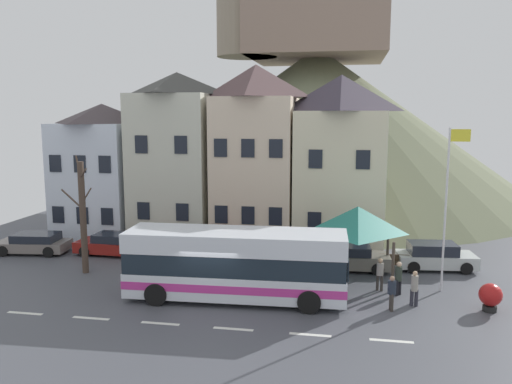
% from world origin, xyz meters
% --- Properties ---
extents(ground_plane, '(40.00, 60.00, 0.07)m').
position_xyz_m(ground_plane, '(0.00, -0.00, -0.03)').
color(ground_plane, '#4B4D55').
extents(townhouse_00, '(5.11, 6.55, 9.01)m').
position_xyz_m(townhouse_00, '(-11.02, 12.24, 4.51)').
color(townhouse_00, silver).
rests_on(townhouse_00, ground_plane).
extents(townhouse_01, '(5.09, 6.52, 11.05)m').
position_xyz_m(townhouse_01, '(-5.56, 12.23, 5.53)').
color(townhouse_01, beige).
rests_on(townhouse_01, ground_plane).
extents(townhouse_02, '(5.02, 5.34, 11.41)m').
position_xyz_m(townhouse_02, '(-0.13, 11.64, 5.70)').
color(townhouse_02, beige).
rests_on(townhouse_02, ground_plane).
extents(townhouse_03, '(5.42, 5.31, 10.71)m').
position_xyz_m(townhouse_03, '(5.23, 11.62, 5.35)').
color(townhouse_03, beige).
rests_on(townhouse_03, ground_plane).
extents(hilltop_castle, '(42.16, 42.16, 21.88)m').
position_xyz_m(hilltop_castle, '(2.47, 31.09, 7.93)').
color(hilltop_castle, '#6A7054').
rests_on(hilltop_castle, ground_plane).
extents(transit_bus, '(9.97, 3.08, 3.15)m').
position_xyz_m(transit_bus, '(0.91, 0.86, 1.59)').
color(transit_bus, silver).
rests_on(transit_bus, ground_plane).
extents(bus_shelter, '(3.60, 3.60, 3.75)m').
position_xyz_m(bus_shelter, '(6.30, 4.78, 3.05)').
color(bus_shelter, '#473D33').
rests_on(bus_shelter, ground_plane).
extents(parked_car_00, '(4.64, 2.02, 1.28)m').
position_xyz_m(parked_car_00, '(-7.75, 6.82, 0.64)').
color(parked_car_00, maroon).
rests_on(parked_car_00, ground_plane).
extents(parked_car_01, '(4.37, 2.34, 1.21)m').
position_xyz_m(parked_car_01, '(-12.79, 6.32, 0.60)').
color(parked_car_01, slate).
rests_on(parked_car_01, ground_plane).
extents(parked_car_02, '(4.48, 2.03, 1.40)m').
position_xyz_m(parked_car_02, '(-2.88, 7.13, 0.68)').
color(parked_car_02, maroon).
rests_on(parked_car_02, ground_plane).
extents(parked_car_03, '(4.26, 2.27, 1.44)m').
position_xyz_m(parked_car_03, '(10.49, 7.24, 0.70)').
color(parked_car_03, silver).
rests_on(parked_car_03, ground_plane).
extents(parked_car_04, '(4.23, 2.10, 1.35)m').
position_xyz_m(parked_car_04, '(5.95, 6.29, 0.67)').
color(parked_car_04, slate).
rests_on(parked_car_04, ground_plane).
extents(pedestrian_00, '(0.32, 0.32, 1.59)m').
position_xyz_m(pedestrian_00, '(7.37, 3.16, 0.94)').
color(pedestrian_00, '#38332D').
rests_on(pedestrian_00, ground_plane).
extents(pedestrian_01, '(0.36, 0.36, 1.52)m').
position_xyz_m(pedestrian_01, '(7.72, 0.71, 0.87)').
color(pedestrian_01, '#38332D').
rests_on(pedestrian_01, ground_plane).
extents(pedestrian_02, '(0.30, 0.32, 1.59)m').
position_xyz_m(pedestrian_02, '(8.18, 2.70, 0.84)').
color(pedestrian_02, black).
rests_on(pedestrian_02, ground_plane).
extents(pedestrian_03, '(0.35, 0.30, 1.58)m').
position_xyz_m(pedestrian_03, '(8.74, 1.43, 0.83)').
color(pedestrian_03, '#2D2D38').
rests_on(pedestrian_03, ground_plane).
extents(public_bench, '(1.59, 0.48, 0.87)m').
position_xyz_m(public_bench, '(8.33, 6.47, 0.47)').
color(public_bench, '#473828').
rests_on(public_bench, ground_plane).
extents(flagpole, '(0.95, 0.10, 7.70)m').
position_xyz_m(flagpole, '(10.32, 3.64, 4.43)').
color(flagpole, silver).
rests_on(flagpole, ground_plane).
extents(harbour_buoy, '(0.96, 0.96, 1.21)m').
position_xyz_m(harbour_buoy, '(11.84, 1.36, 0.68)').
color(harbour_buoy, black).
rests_on(harbour_buoy, ground_plane).
extents(bare_tree_01, '(1.89, 1.61, 6.18)m').
position_xyz_m(bare_tree_01, '(-7.79, 3.28, 3.05)').
color(bare_tree_01, '#47382D').
rests_on(bare_tree_01, ground_plane).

